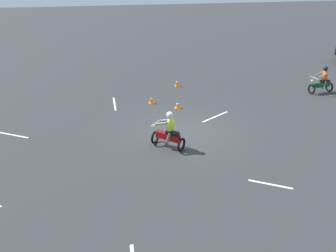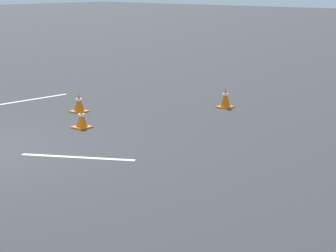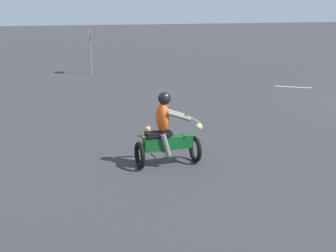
% 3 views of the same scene
% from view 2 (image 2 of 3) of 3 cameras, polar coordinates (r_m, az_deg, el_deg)
% --- Properties ---
extents(traffic_cone_near_right, '(0.32, 0.32, 0.45)m').
position_cam_2_polar(traffic_cone_near_right, '(15.11, 5.01, 2.43)').
color(traffic_cone_near_right, orange).
rests_on(traffic_cone_near_right, ground).
extents(traffic_cone_mid_center, '(0.32, 0.32, 0.41)m').
position_cam_2_polar(traffic_cone_mid_center, '(14.67, -7.77, 1.98)').
color(traffic_cone_mid_center, orange).
rests_on(traffic_cone_mid_center, ground).
extents(traffic_cone_mid_left, '(0.32, 0.32, 0.38)m').
position_cam_2_polar(traffic_cone_mid_left, '(13.07, -7.54, 0.63)').
color(traffic_cone_mid_left, orange).
rests_on(traffic_cone_mid_left, ground).
extents(lane_stripe_nw, '(1.06, 1.74, 0.01)m').
position_cam_2_polar(lane_stripe_nw, '(10.93, -7.86, -2.71)').
color(lane_stripe_nw, silver).
rests_on(lane_stripe_nw, ground).
extents(lane_stripe_w, '(2.00, 0.13, 0.01)m').
position_cam_2_polar(lane_stripe_w, '(16.49, -11.54, 2.31)').
color(lane_stripe_w, silver).
rests_on(lane_stripe_w, ground).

